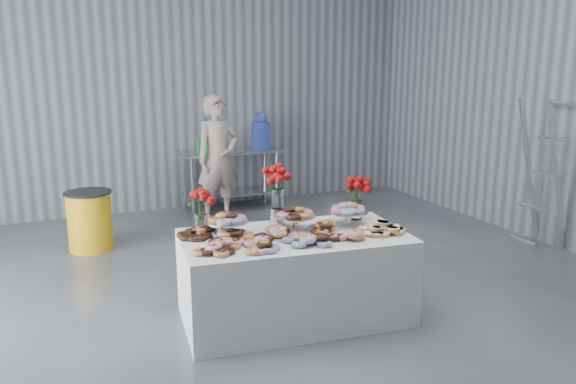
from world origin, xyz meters
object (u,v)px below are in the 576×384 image
(prep_table, at_px, (230,169))
(stepladder, at_px, (542,173))
(display_table, at_px, (295,277))
(water_jug, at_px, (261,132))
(person, at_px, (218,159))
(trash_barrel, at_px, (90,221))

(prep_table, bearing_deg, stepladder, -49.05)
(display_table, relative_size, water_jug, 3.43)
(prep_table, xyz_separation_m, water_jug, (0.50, -0.00, 0.53))
(water_jug, xyz_separation_m, person, (-0.85, -0.55, -0.27))
(water_jug, xyz_separation_m, trash_barrel, (-2.62, -1.18, -0.80))
(display_table, xyz_separation_m, water_jug, (1.15, 3.82, 0.77))
(display_table, distance_m, prep_table, 3.88)
(trash_barrel, height_order, stepladder, stepladder)
(water_jug, bearing_deg, stepladder, -54.52)
(display_table, xyz_separation_m, trash_barrel, (-1.47, 2.64, -0.02))
(trash_barrel, xyz_separation_m, stepladder, (4.92, -2.05, 0.56))
(water_jug, relative_size, stepladder, 0.30)
(display_table, xyz_separation_m, person, (0.30, 3.27, 0.50))
(trash_barrel, bearing_deg, water_jug, 24.15)
(water_jug, distance_m, person, 1.04)
(prep_table, bearing_deg, display_table, -99.66)
(person, height_order, stepladder, stepladder)
(prep_table, relative_size, trash_barrel, 2.13)
(stepladder, bearing_deg, person, 139.59)
(display_table, distance_m, trash_barrel, 3.02)
(prep_table, height_order, person, person)
(water_jug, bearing_deg, prep_table, 180.00)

